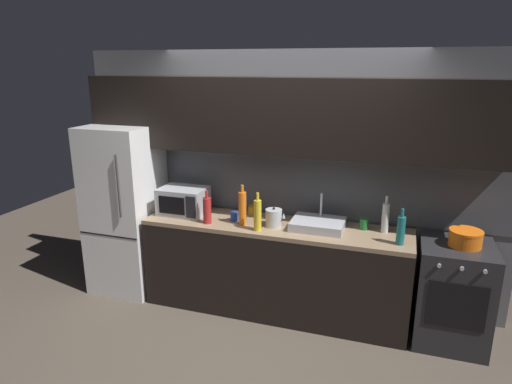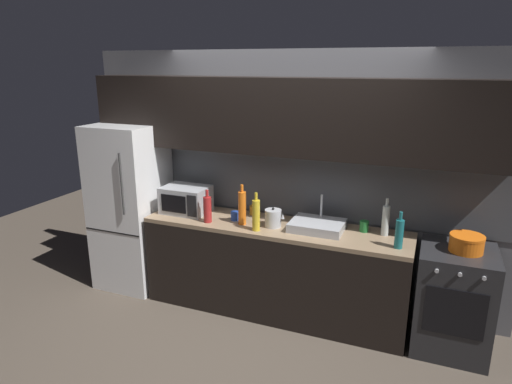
% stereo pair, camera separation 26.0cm
% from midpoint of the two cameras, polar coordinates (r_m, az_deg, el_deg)
% --- Properties ---
extents(ground_plane, '(10.00, 10.00, 0.00)m').
position_cam_midpoint_polar(ground_plane, '(3.93, -0.51, -21.03)').
color(ground_plane, '#4C4238').
extents(back_wall, '(4.27, 0.44, 2.50)m').
position_cam_midpoint_polar(back_wall, '(4.34, 5.54, 5.12)').
color(back_wall, slate).
rests_on(back_wall, ground).
extents(counter_run, '(2.53, 0.60, 0.90)m').
position_cam_midpoint_polar(counter_run, '(4.42, 4.02, -9.72)').
color(counter_run, black).
rests_on(counter_run, ground).
extents(refrigerator, '(0.68, 0.69, 1.77)m').
position_cam_midpoint_polar(refrigerator, '(4.97, -14.23, -1.81)').
color(refrigerator, white).
rests_on(refrigerator, ground).
extents(oven_range, '(0.60, 0.62, 0.90)m').
position_cam_midpoint_polar(oven_range, '(4.26, 25.50, -12.36)').
color(oven_range, '#232326').
rests_on(oven_range, ground).
extents(microwave, '(0.46, 0.35, 0.27)m').
position_cam_midpoint_polar(microwave, '(4.58, -7.32, -0.97)').
color(microwave, '#A8AAAF').
rests_on(microwave, counter_run).
extents(sink_basin, '(0.48, 0.38, 0.30)m').
position_cam_midpoint_polar(sink_basin, '(4.16, 9.61, -4.24)').
color(sink_basin, '#ADAFB5').
rests_on(sink_basin, counter_run).
extents(kettle, '(0.19, 0.16, 0.19)m').
position_cam_midpoint_polar(kettle, '(4.17, 3.96, -3.36)').
color(kettle, '#B7BABF').
rests_on(kettle, counter_run).
extents(wine_bottle_red, '(0.08, 0.08, 0.32)m').
position_cam_midpoint_polar(wine_bottle_red, '(4.28, -4.48, -2.20)').
color(wine_bottle_red, '#A82323').
rests_on(wine_bottle_red, counter_run).
extents(wine_bottle_teal, '(0.07, 0.07, 0.31)m').
position_cam_midpoint_polar(wine_bottle_teal, '(3.90, 19.64, -5.02)').
color(wine_bottle_teal, '#19666B').
rests_on(wine_bottle_teal, counter_run).
extents(wine_bottle_yellow, '(0.07, 0.07, 0.36)m').
position_cam_midpoint_polar(wine_bottle_yellow, '(4.05, 1.85, -2.94)').
color(wine_bottle_yellow, gold).
rests_on(wine_bottle_yellow, counter_run).
extents(wine_bottle_clear, '(0.07, 0.07, 0.34)m').
position_cam_midpoint_polar(wine_bottle_clear, '(4.14, 17.95, -3.45)').
color(wine_bottle_clear, silver).
rests_on(wine_bottle_clear, counter_run).
extents(wine_bottle_orange, '(0.07, 0.07, 0.39)m').
position_cam_midpoint_polar(wine_bottle_orange, '(4.20, -0.01, -2.02)').
color(wine_bottle_orange, orange).
rests_on(wine_bottle_orange, counter_run).
extents(mug_amber, '(0.08, 0.08, 0.10)m').
position_cam_midpoint_polar(mug_amber, '(4.49, 1.36, -2.35)').
color(mug_amber, '#B27019').
rests_on(mug_amber, counter_run).
extents(mug_blue, '(0.08, 0.08, 0.09)m').
position_cam_midpoint_polar(mug_blue, '(4.34, -1.00, -3.08)').
color(mug_blue, '#234299').
rests_on(mug_blue, counter_run).
extents(mug_green, '(0.08, 0.08, 0.10)m').
position_cam_midpoint_polar(mug_green, '(4.20, 15.37, -4.26)').
color(mug_green, '#1E6B2D').
rests_on(mug_green, counter_run).
extents(cooking_pot, '(0.27, 0.27, 0.14)m').
position_cam_midpoint_polar(cooking_pot, '(4.06, 26.96, -5.88)').
color(cooking_pot, orange).
rests_on(cooking_pot, oven_range).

